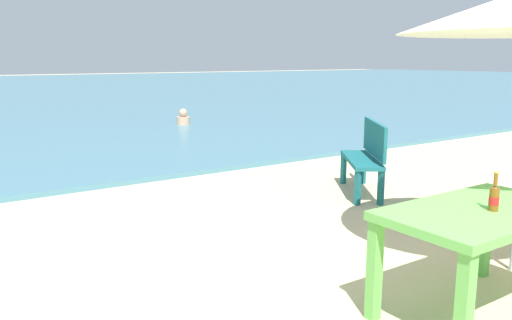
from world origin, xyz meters
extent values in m
plane|color=beige|center=(0.00, 0.00, 0.00)|extent=(120.00, 120.00, 0.00)
cube|color=#60B24C|center=(-0.31, 0.08, 0.73)|extent=(1.40, 0.80, 0.06)
cube|color=#60B24C|center=(-0.95, -0.26, 0.35)|extent=(0.08, 0.08, 0.70)
cube|color=#60B24C|center=(-0.95, 0.42, 0.35)|extent=(0.08, 0.08, 0.70)
cube|color=#60B24C|center=(0.33, 0.42, 0.35)|extent=(0.08, 0.08, 0.70)
cylinder|color=brown|center=(-0.30, 0.00, 0.84)|extent=(0.06, 0.06, 0.16)
cone|color=brown|center=(-0.30, 0.00, 0.92)|extent=(0.06, 0.06, 0.03)
cylinder|color=brown|center=(-0.30, 0.00, 0.97)|extent=(0.03, 0.03, 0.09)
cylinder|color=red|center=(-0.30, 0.00, 0.83)|extent=(0.07, 0.07, 0.05)
cylinder|color=gold|center=(-0.30, 0.00, 1.02)|extent=(0.03, 0.03, 0.01)
cube|color=#196066|center=(1.41, 2.86, 0.45)|extent=(0.98, 1.19, 0.05)
cube|color=#196066|center=(1.55, 2.77, 0.73)|extent=(0.72, 1.01, 0.44)
cube|color=#196066|center=(1.61, 3.39, 0.21)|extent=(0.06, 0.06, 0.42)
cube|color=#196066|center=(0.98, 2.49, 0.21)|extent=(0.06, 0.06, 0.42)
cube|color=#196066|center=(1.84, 3.23, 0.21)|extent=(0.06, 0.06, 0.42)
cube|color=#196066|center=(1.21, 2.33, 0.21)|extent=(0.06, 0.06, 0.42)
cylinder|color=tan|center=(2.47, 10.18, 0.18)|extent=(0.34, 0.34, 0.20)
sphere|color=tan|center=(2.47, 10.18, 0.39)|extent=(0.21, 0.21, 0.21)
camera|label=1|loc=(-3.46, -1.84, 1.75)|focal=36.38mm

